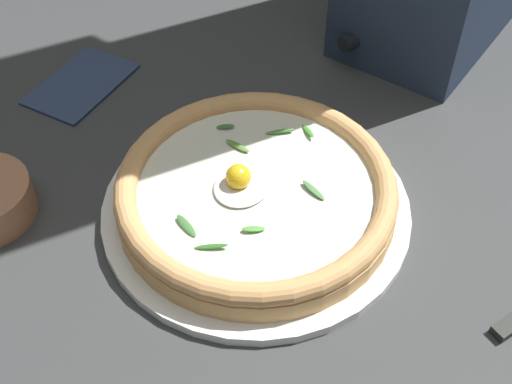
{
  "coord_description": "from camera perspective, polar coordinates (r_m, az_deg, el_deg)",
  "views": [
    {
      "loc": [
        0.45,
        0.25,
        0.55
      ],
      "look_at": [
        0.04,
        -0.01,
        0.03
      ],
      "focal_mm": 47.11,
      "sensor_mm": 36.0,
      "label": 1
    }
  ],
  "objects": [
    {
      "name": "pizza_plate",
      "position": [
        0.73,
        0.0,
        -1.39
      ],
      "size": [
        0.33,
        0.33,
        0.01
      ],
      "primitive_type": "cylinder",
      "color": "white",
      "rests_on": "ground"
    },
    {
      "name": "folded_napkin",
      "position": [
        0.92,
        -14.64,
        8.95
      ],
      "size": [
        0.14,
        0.1,
        0.01
      ],
      "primitive_type": "cube",
      "rotation": [
        0.0,
        0.0,
        0.05
      ],
      "color": "navy",
      "rests_on": "ground"
    },
    {
      "name": "pizza_cutter",
      "position": [
        0.95,
        10.95,
        13.66
      ],
      "size": [
        0.16,
        0.08,
        0.08
      ],
      "color": "silver",
      "rests_on": "ground"
    },
    {
      "name": "ground_plane",
      "position": [
        0.77,
        1.96,
        -0.67
      ],
      "size": [
        2.4,
        2.4,
        0.03
      ],
      "primitive_type": "cube",
      "color": "#37393A",
      "rests_on": "ground"
    },
    {
      "name": "pizza",
      "position": [
        0.71,
        -0.01,
        0.07
      ],
      "size": [
        0.3,
        0.3,
        0.06
      ],
      "color": "#E3A865",
      "rests_on": "pizza_plate"
    }
  ]
}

